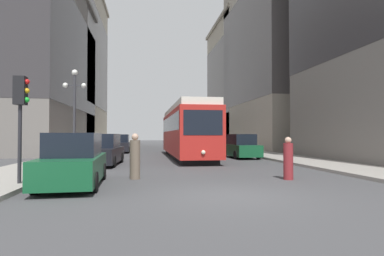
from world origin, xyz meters
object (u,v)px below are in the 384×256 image
parked_car_right_far (241,147)px  lamp_post_left_near (74,101)px  traffic_light_near_left (21,101)px  parked_car_left_near (103,151)px  pedestrian_crossing_far (288,160)px  parked_car_left_mid (121,144)px  streetcar (186,131)px  transit_bus (194,134)px  pedestrian_crossing_near (135,158)px  parked_car_left_far (74,161)px

parked_car_right_far → lamp_post_left_near: size_ratio=0.79×
parked_car_right_far → traffic_light_near_left: traffic_light_near_left is taller
parked_car_left_near → traffic_light_near_left: bearing=-98.6°
pedestrian_crossing_far → traffic_light_near_left: size_ratio=0.47×
parked_car_left_near → parked_car_right_far: 10.57m
parked_car_left_mid → traffic_light_near_left: (-1.68, -21.26, 2.04)m
parked_car_left_mid → parked_car_right_far: size_ratio=0.97×
parked_car_left_near → pedestrian_crossing_far: parked_car_left_near is taller
streetcar → traffic_light_near_left: (-7.24, -13.16, 0.78)m
parked_car_left_near → lamp_post_left_near: lamp_post_left_near is taller
transit_bus → parked_car_left_mid: 13.31m
transit_bus → lamp_post_left_near: lamp_post_left_near is taller
pedestrian_crossing_near → lamp_post_left_near: (-3.93, 7.62, 3.01)m
pedestrian_crossing_near → pedestrian_crossing_far: size_ratio=1.08×
parked_car_left_near → traffic_light_near_left: traffic_light_near_left is taller
streetcar → parked_car_right_far: (4.09, -0.94, -1.26)m
parked_car_right_far → pedestrian_crossing_near: (-7.62, -10.66, 0.00)m
traffic_light_near_left → lamp_post_left_near: lamp_post_left_near is taller
streetcar → parked_car_right_far: 4.38m
parked_car_left_mid → parked_car_left_near: bearing=-90.1°
parked_car_right_far → pedestrian_crossing_far: size_ratio=2.67×
parked_car_left_near → parked_car_right_far: (9.65, 4.31, -0.00)m
traffic_light_near_left → lamp_post_left_near: size_ratio=0.63×
pedestrian_crossing_near → lamp_post_left_near: lamp_post_left_near is taller
parked_car_right_far → parked_car_left_mid: bearing=-46.1°
streetcar → lamp_post_left_near: lamp_post_left_near is taller
pedestrian_crossing_near → pedestrian_crossing_far: bearing=20.6°
pedestrian_crossing_near → lamp_post_left_near: bearing=147.7°
streetcar → parked_car_left_far: size_ratio=3.10×
transit_bus → traffic_light_near_left: size_ratio=3.50×
streetcar → parked_car_left_near: size_ratio=2.85×
parked_car_left_far → transit_bus: bearing=71.8°
streetcar → traffic_light_near_left: bearing=-119.1°
parked_car_left_mid → parked_car_right_far: (9.65, -9.03, 0.00)m
pedestrian_crossing_far → traffic_light_near_left: 9.92m
streetcar → transit_bus: (3.34, 17.93, -0.15)m
parked_car_left_mid → pedestrian_crossing_far: size_ratio=2.58×
parked_car_right_far → pedestrian_crossing_near: bearing=51.4°
streetcar → lamp_post_left_near: bearing=-152.2°
parked_car_left_far → traffic_light_near_left: (-1.68, -0.16, 2.04)m
transit_bus → pedestrian_crossing_near: size_ratio=6.87×
streetcar → transit_bus: size_ratio=1.16×
transit_bus → traffic_light_near_left: 32.86m
parked_car_left_near → transit_bus: bearing=72.4°
streetcar → pedestrian_crossing_near: streetcar is taller
pedestrian_crossing_far → lamp_post_left_near: bearing=-131.2°
parked_car_left_far → traffic_light_near_left: traffic_light_near_left is taller
parked_car_left_mid → pedestrian_crossing_far: (8.00, -20.72, -0.06)m
parked_car_left_mid → parked_car_left_far: bearing=-90.1°
parked_car_left_far → lamp_post_left_near: bearing=99.7°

